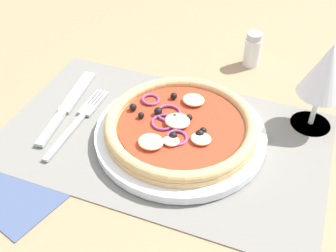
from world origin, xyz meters
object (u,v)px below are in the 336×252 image
(wine_glass, at_px, (326,73))
(knife, at_px, (68,105))
(napkin, at_px, (20,186))
(fork, at_px, (80,119))
(pepper_shaker, at_px, (253,50))
(pizza, at_px, (180,125))
(plate, at_px, (180,134))

(wine_glass, bearing_deg, knife, -165.19)
(napkin, bearing_deg, fork, 87.22)
(napkin, bearing_deg, pepper_shaker, 61.12)
(pizza, xyz_separation_m, fork, (-0.17, -0.02, -0.02))
(knife, bearing_deg, wine_glass, -81.56)
(knife, height_order, napkin, knife)
(napkin, bearing_deg, wine_glass, 37.69)
(knife, height_order, wine_glass, wine_glass)
(wine_glass, relative_size, napkin, 1.11)
(fork, height_order, pepper_shaker, pepper_shaker)
(pizza, xyz_separation_m, pepper_shaker, (0.06, 0.25, 0.00))
(fork, bearing_deg, pizza, -83.15)
(fork, height_order, wine_glass, wine_glass)
(plate, distance_m, pepper_shaker, 0.25)
(fork, distance_m, wine_glass, 0.39)
(plate, height_order, knife, plate)
(knife, distance_m, napkin, 0.18)
(plate, distance_m, pizza, 0.02)
(wine_glass, bearing_deg, pepper_shaker, 132.58)
(fork, xyz_separation_m, pepper_shaker, (0.22, 0.27, 0.03))
(knife, bearing_deg, plate, -97.58)
(pizza, relative_size, wine_glass, 1.56)
(plate, height_order, pizza, pizza)
(pizza, bearing_deg, fork, -173.47)
(fork, bearing_deg, pepper_shaker, -39.60)
(plate, distance_m, fork, 0.17)
(pizza, relative_size, knife, 1.16)
(pizza, xyz_separation_m, napkin, (-0.17, -0.17, -0.03))
(fork, height_order, knife, knife)
(plate, bearing_deg, napkin, -135.57)
(plate, relative_size, wine_glass, 1.76)
(pizza, distance_m, knife, 0.20)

